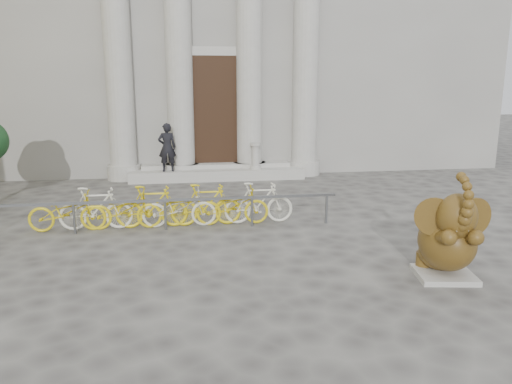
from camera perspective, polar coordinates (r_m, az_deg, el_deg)
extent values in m
plane|color=#474442|center=(8.55, 0.16, -10.43)|extent=(80.00, 80.00, 0.00)
cube|color=gray|center=(22.97, -5.77, 19.13)|extent=(22.00, 10.00, 12.00)
cube|color=black|center=(17.77, -4.69, 9.15)|extent=(2.40, 0.16, 4.00)
cylinder|color=#A8A59E|center=(17.71, -15.48, 14.24)|extent=(0.90, 0.90, 8.00)
cylinder|color=#A8A59E|center=(17.59, -8.80, 14.55)|extent=(0.90, 0.90, 8.00)
cylinder|color=#A8A59E|center=(17.75, -0.77, 14.67)|extent=(0.90, 0.90, 8.00)
cylinder|color=#A8A59E|center=(18.13, 5.72, 14.57)|extent=(0.90, 0.90, 8.00)
cube|color=#A8A59E|center=(17.51, -4.45, 2.11)|extent=(6.00, 1.20, 0.36)
cube|color=#A8A59E|center=(9.37, 20.72, -8.85)|extent=(1.09, 1.01, 0.10)
ellipsoid|color=black|center=(9.45, 20.45, -6.49)|extent=(0.92, 0.89, 0.61)
ellipsoid|color=black|center=(9.20, 20.97, -5.29)|extent=(1.09, 1.28, 1.00)
cylinder|color=black|center=(9.53, 18.65, -7.23)|extent=(0.33, 0.33, 0.25)
cylinder|color=black|center=(9.70, 21.59, -7.11)|extent=(0.33, 0.33, 0.25)
cylinder|color=black|center=(8.73, 20.61, -4.89)|extent=(0.32, 0.60, 0.38)
cylinder|color=black|center=(8.88, 23.18, -4.81)|extent=(0.32, 0.60, 0.38)
ellipsoid|color=black|center=(8.74, 22.00, -2.61)|extent=(0.74, 0.71, 0.77)
cylinder|color=black|center=(8.74, 19.72, -2.69)|extent=(0.60, 0.34, 0.65)
cylinder|color=black|center=(8.98, 23.67, -2.63)|extent=(0.65, 0.15, 0.65)
cone|color=beige|center=(8.57, 21.65, -3.95)|extent=(0.09, 0.22, 0.10)
cone|color=beige|center=(8.65, 23.08, -3.91)|extent=(0.15, 0.23, 0.10)
cube|color=slate|center=(11.50, -10.38, -0.93)|extent=(8.00, 0.06, 0.06)
cylinder|color=slate|center=(11.83, -20.06, -2.87)|extent=(0.06, 0.06, 0.70)
cylinder|color=slate|center=(11.58, -10.32, -2.61)|extent=(0.06, 0.06, 0.70)
cylinder|color=slate|center=(11.68, -0.46, -2.28)|extent=(0.06, 0.06, 0.70)
cylinder|color=slate|center=(12.05, 8.05, -1.94)|extent=(0.06, 0.06, 0.70)
imported|color=yellow|center=(12.07, -20.80, -1.89)|extent=(1.70, 0.50, 1.00)
imported|color=silver|center=(11.95, -17.86, -1.81)|extent=(1.66, 0.47, 1.00)
imported|color=yellow|center=(11.86, -14.86, -1.73)|extent=(1.70, 0.50, 1.00)
imported|color=yellow|center=(11.80, -11.83, -1.64)|extent=(1.66, 0.47, 1.00)
imported|color=silver|center=(11.78, -8.78, -1.55)|extent=(1.70, 0.50, 1.00)
imported|color=yellow|center=(11.79, -5.73, -1.45)|extent=(1.66, 0.47, 1.00)
imported|color=yellow|center=(11.83, -2.69, -1.35)|extent=(1.70, 0.50, 1.00)
imported|color=silver|center=(11.91, 0.31, -1.24)|extent=(1.66, 0.47, 1.00)
imported|color=black|center=(17.03, -10.13, 5.04)|extent=(0.62, 0.43, 1.63)
cylinder|color=#A8A59E|center=(17.31, -0.07, 2.82)|extent=(0.37, 0.37, 0.11)
cylinder|color=#A8A59E|center=(17.25, -0.07, 4.00)|extent=(0.26, 0.26, 0.83)
cylinder|color=#A8A59E|center=(17.19, -0.07, 5.47)|extent=(0.37, 0.37, 0.09)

